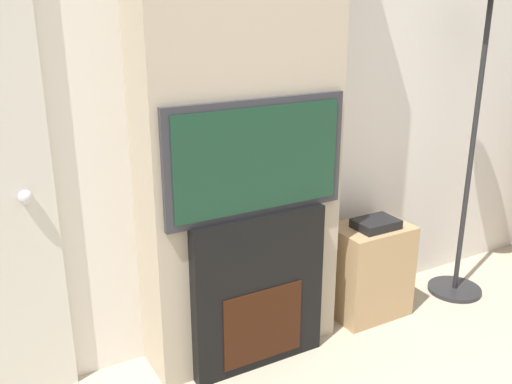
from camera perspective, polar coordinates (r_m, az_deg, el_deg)
wall_back at (r=2.79m, az=-3.44°, el=10.79°), size 6.00×0.06×2.70m
chimney_breast at (r=2.62m, az=-1.66°, el=10.32°), size 0.97×0.30×2.70m
fireplace at (r=2.81m, az=0.01°, el=-9.83°), size 0.69×0.15×0.79m
television at (r=2.55m, az=0.04°, el=3.41°), size 0.90×0.07×0.54m
floor_lamp at (r=3.45m, az=21.38°, el=8.92°), size 0.32×0.32×1.83m
media_stand at (r=3.33m, az=11.22°, el=-7.53°), size 0.43×0.31×0.59m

